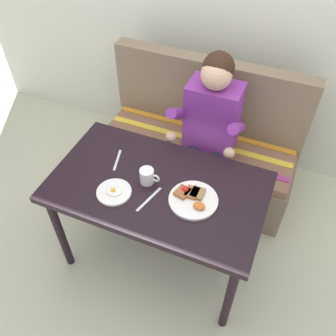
# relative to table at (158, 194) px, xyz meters

# --- Properties ---
(ground_plane) EXTENTS (8.00, 8.00, 0.00)m
(ground_plane) POSITION_rel_table_xyz_m (0.00, 0.00, -0.65)
(ground_plane) COLOR beige
(table) EXTENTS (1.20, 0.70, 0.73)m
(table) POSITION_rel_table_xyz_m (0.00, 0.00, 0.00)
(table) COLOR black
(table) RESTS_ON ground
(couch) EXTENTS (1.44, 0.56, 1.00)m
(couch) POSITION_rel_table_xyz_m (0.00, 0.76, -0.32)
(couch) COLOR #7A6750
(couch) RESTS_ON ground
(person) EXTENTS (0.45, 0.61, 1.21)m
(person) POSITION_rel_table_xyz_m (0.11, 0.59, 0.09)
(person) COLOR #7E2F90
(person) RESTS_ON ground
(plate_breakfast) EXTENTS (0.26, 0.26, 0.05)m
(plate_breakfast) POSITION_rel_table_xyz_m (0.22, -0.03, 0.10)
(plate_breakfast) COLOR white
(plate_breakfast) RESTS_ON table
(plate_eggs) EXTENTS (0.19, 0.19, 0.04)m
(plate_eggs) POSITION_rel_table_xyz_m (-0.19, -0.15, 0.09)
(plate_eggs) COLOR white
(plate_eggs) RESTS_ON table
(coffee_mug) EXTENTS (0.12, 0.08, 0.09)m
(coffee_mug) POSITION_rel_table_xyz_m (-0.06, 0.00, 0.13)
(coffee_mug) COLOR white
(coffee_mug) RESTS_ON table
(fork) EXTENTS (0.06, 0.17, 0.00)m
(fork) POSITION_rel_table_xyz_m (-0.30, 0.08, 0.08)
(fork) COLOR silver
(fork) RESTS_ON table
(knife) EXTENTS (0.07, 0.20, 0.00)m
(knife) POSITION_rel_table_xyz_m (0.00, -0.11, 0.08)
(knife) COLOR silver
(knife) RESTS_ON table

